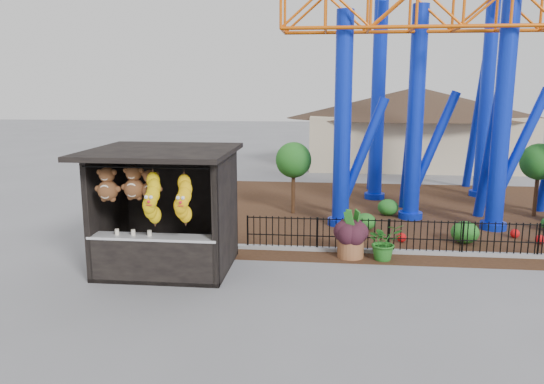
# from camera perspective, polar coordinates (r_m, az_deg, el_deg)

# --- Properties ---
(ground) EXTENTS (120.00, 120.00, 0.00)m
(ground) POSITION_cam_1_polar(r_m,az_deg,el_deg) (12.49, 0.77, -10.43)
(ground) COLOR slate
(ground) RESTS_ON ground
(mulch_bed) EXTENTS (18.00, 12.00, 0.02)m
(mulch_bed) POSITION_cam_1_polar(r_m,az_deg,el_deg) (20.30, 14.31, -2.20)
(mulch_bed) COLOR #331E11
(mulch_bed) RESTS_ON ground
(curb) EXTENTS (18.00, 0.18, 0.12)m
(curb) POSITION_cam_1_polar(r_m,az_deg,el_deg) (15.52, 16.83, -6.30)
(curb) COLOR gray
(curb) RESTS_ON ground
(prize_booth) EXTENTS (3.50, 3.40, 3.12)m
(prize_booth) POSITION_cam_1_polar(r_m,az_deg,el_deg) (13.47, -11.69, -2.17)
(prize_booth) COLOR black
(prize_booth) RESTS_ON ground
(picket_fence) EXTENTS (12.20, 0.06, 1.00)m
(picket_fence) POSITION_cam_1_polar(r_m,az_deg,el_deg) (15.59, 20.19, -4.75)
(picket_fence) COLOR black
(picket_fence) RESTS_ON ground
(roller_coaster) EXTENTS (11.00, 6.37, 10.82)m
(roller_coaster) POSITION_cam_1_polar(r_m,az_deg,el_deg) (20.27, 18.38, 15.89)
(roller_coaster) COLOR #0B26C6
(roller_coaster) RESTS_ON ground
(terracotta_planter) EXTENTS (0.74, 0.74, 0.61)m
(terracotta_planter) POSITION_cam_1_polar(r_m,az_deg,el_deg) (14.76, 8.45, -5.85)
(terracotta_planter) COLOR brown
(terracotta_planter) RESTS_ON ground
(planter_foliage) EXTENTS (0.70, 0.70, 0.64)m
(planter_foliage) POSITION_cam_1_polar(r_m,az_deg,el_deg) (14.59, 8.52, -3.51)
(planter_foliage) COLOR black
(planter_foliage) RESTS_ON terracotta_planter
(potted_plant) EXTENTS (1.17, 1.11, 1.03)m
(potted_plant) POSITION_cam_1_polar(r_m,az_deg,el_deg) (14.66, 11.97, -5.23)
(potted_plant) COLOR #1D5D1B
(potted_plant) RESTS_ON ground
(landscaping) EXTENTS (8.18, 4.08, 0.66)m
(landscaping) POSITION_cam_1_polar(r_m,az_deg,el_deg) (18.08, 18.56, -3.15)
(landscaping) COLOR #1E5C1B
(landscaping) RESTS_ON mulch_bed
(pavilion) EXTENTS (15.00, 15.00, 4.80)m
(pavilion) POSITION_cam_1_polar(r_m,az_deg,el_deg) (31.97, 15.21, 8.11)
(pavilion) COLOR #BFAD8C
(pavilion) RESTS_ON ground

